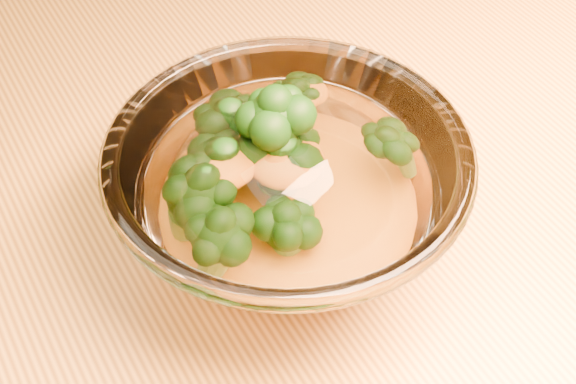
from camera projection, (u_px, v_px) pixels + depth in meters
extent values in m
cube|color=#B58436|center=(317.00, 223.00, 0.56)|extent=(1.20, 0.80, 0.04)
cylinder|color=brown|center=(498.00, 101.00, 1.22)|extent=(0.06, 0.06, 0.71)
ellipsoid|color=white|center=(288.00, 241.00, 0.51)|extent=(0.09, 0.09, 0.02)
torus|color=white|center=(288.00, 154.00, 0.46)|extent=(0.21, 0.21, 0.01)
ellipsoid|color=orange|center=(288.00, 219.00, 0.50)|extent=(0.11, 0.11, 0.03)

